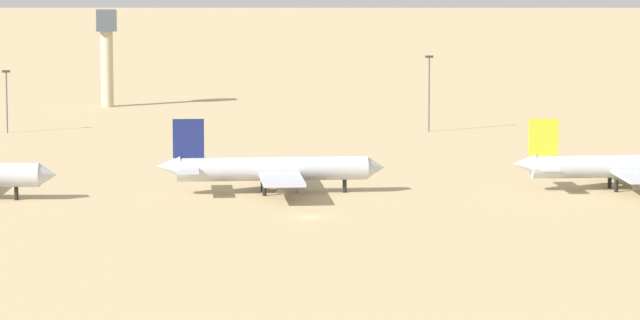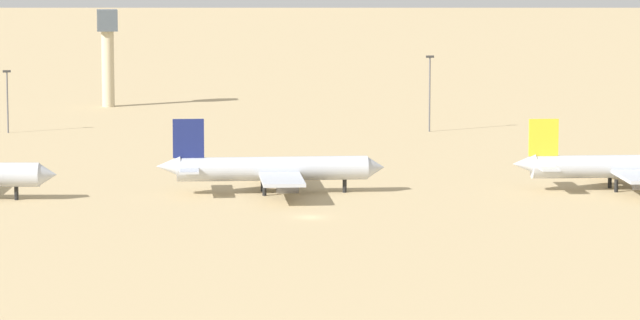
{
  "view_description": "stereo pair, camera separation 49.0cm",
  "coord_description": "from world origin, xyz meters",
  "px_view_note": "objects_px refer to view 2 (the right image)",
  "views": [
    {
      "loc": [
        -38.67,
        -279.99,
        46.64
      ],
      "look_at": [
        5.08,
        24.11,
        6.0
      ],
      "focal_mm": 100.51,
      "sensor_mm": 36.0,
      "label": 1
    },
    {
      "loc": [
        -38.19,
        -280.06,
        46.64
      ],
      "look_at": [
        5.08,
        24.11,
        6.0
      ],
      "focal_mm": 100.51,
      "sensor_mm": 36.0,
      "label": 2
    }
  ],
  "objects_px": {
    "parked_jet_navy_2": "(270,169)",
    "light_pole_west": "(430,88)",
    "parked_jet_yellow_3": "(620,167)",
    "control_tower": "(108,48)",
    "light_pole_east": "(7,96)"
  },
  "relations": [
    {
      "from": "parked_jet_navy_2",
      "to": "control_tower",
      "type": "bearing_deg",
      "value": 102.04
    },
    {
      "from": "parked_jet_navy_2",
      "to": "parked_jet_yellow_3",
      "type": "bearing_deg",
      "value": -1.23
    },
    {
      "from": "parked_jet_yellow_3",
      "to": "light_pole_west",
      "type": "distance_m",
      "value": 93.95
    },
    {
      "from": "control_tower",
      "to": "light_pole_west",
      "type": "distance_m",
      "value": 96.8
    },
    {
      "from": "parked_jet_yellow_3",
      "to": "control_tower",
      "type": "distance_m",
      "value": 180.68
    },
    {
      "from": "parked_jet_yellow_3",
      "to": "control_tower",
      "type": "xyz_separation_m",
      "value": [
        -85.69,
        158.7,
        10.85
      ]
    },
    {
      "from": "light_pole_west",
      "to": "light_pole_east",
      "type": "relative_size",
      "value": 1.22
    },
    {
      "from": "parked_jet_navy_2",
      "to": "light_pole_west",
      "type": "relative_size",
      "value": 2.32
    },
    {
      "from": "light_pole_west",
      "to": "parked_jet_yellow_3",
      "type": "bearing_deg",
      "value": -80.67
    },
    {
      "from": "parked_jet_navy_2",
      "to": "light_pole_west",
      "type": "bearing_deg",
      "value": 65.35
    },
    {
      "from": "control_tower",
      "to": "parked_jet_navy_2",
      "type": "bearing_deg",
      "value": -81.06
    },
    {
      "from": "parked_jet_yellow_3",
      "to": "light_pole_east",
      "type": "xyz_separation_m",
      "value": [
        -109.46,
        103.45,
        4.07
      ]
    },
    {
      "from": "parked_jet_yellow_3",
      "to": "light_pole_west",
      "type": "xyz_separation_m",
      "value": [
        -15.21,
        92.54,
        5.67
      ]
    },
    {
      "from": "control_tower",
      "to": "parked_jet_yellow_3",
      "type": "bearing_deg",
      "value": -61.63
    },
    {
      "from": "parked_jet_navy_2",
      "to": "light_pole_east",
      "type": "height_order",
      "value": "light_pole_east"
    }
  ]
}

